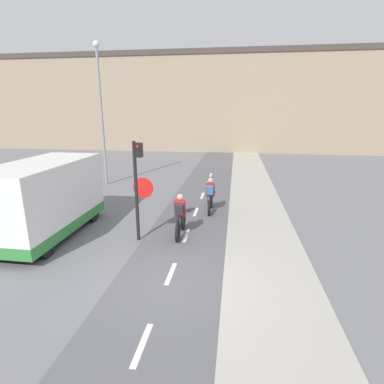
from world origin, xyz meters
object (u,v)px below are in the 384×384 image
object	(u,v)px
cyclist_near	(180,216)
van	(45,200)
traffic_light_pole	(138,181)
cyclist_far	(210,196)
street_lamp_far	(101,102)

from	to	relation	value
cyclist_near	van	world-z (taller)	van
traffic_light_pole	van	xyz separation A→B (m)	(-3.28, -0.06, -0.77)
traffic_light_pole	cyclist_far	xyz separation A→B (m)	(2.04, 3.16, -1.31)
street_lamp_far	cyclist_near	distance (m)	9.60
street_lamp_far	van	xyz separation A→B (m)	(1.09, -7.31, -3.36)
street_lamp_far	cyclist_far	xyz separation A→B (m)	(6.41, -4.10, -3.90)
cyclist_far	van	distance (m)	6.23
van	cyclist_far	bearing A→B (deg)	31.16
street_lamp_far	cyclist_near	bearing A→B (deg)	-50.21
van	traffic_light_pole	bearing A→B (deg)	0.99
street_lamp_far	van	bearing A→B (deg)	-81.48
traffic_light_pole	cyclist_far	bearing A→B (deg)	57.18
traffic_light_pole	cyclist_far	distance (m)	3.98
traffic_light_pole	cyclist_near	distance (m)	1.87
cyclist_near	street_lamp_far	bearing A→B (deg)	129.79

